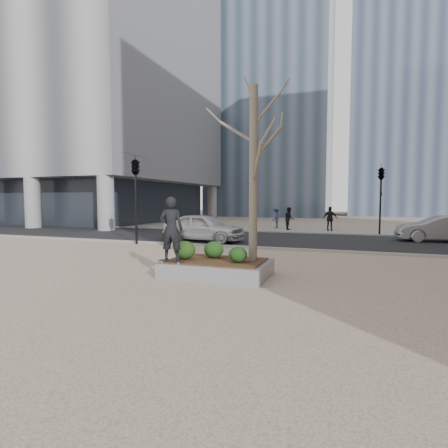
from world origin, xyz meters
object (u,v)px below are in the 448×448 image
(planter, at_px, (217,269))
(police_car, at_px, (203,227))
(skateboard, at_px, (172,262))
(skateboarder, at_px, (171,229))

(planter, relative_size, police_car, 0.68)
(skateboard, distance_m, police_car, 8.90)
(skateboard, bearing_deg, skateboarder, 0.00)
(skateboarder, bearing_deg, skateboard, 180.00)
(skateboard, relative_size, skateboarder, 0.43)
(police_car, bearing_deg, planter, -149.72)
(planter, bearing_deg, police_car, 115.66)
(skateboarder, bearing_deg, police_car, -86.78)
(planter, height_order, police_car, police_car)
(skateboard, distance_m, skateboarder, 0.95)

